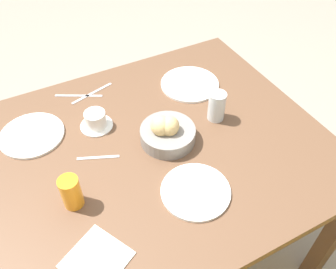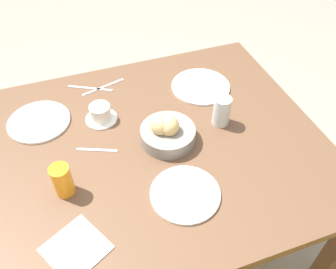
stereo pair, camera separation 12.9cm
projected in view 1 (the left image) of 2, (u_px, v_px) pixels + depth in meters
The scene contains 13 objects.
ground_plane at pixel (158, 243), 1.83m from camera, with size 10.00×10.00×0.00m, color gray.
dining_table at pixel (155, 161), 1.37m from camera, with size 1.25×1.05×0.74m.
bread_basket at pixel (167, 133), 1.29m from camera, with size 0.20×0.20×0.12m.
plate_near_left at pixel (190, 84), 1.55m from camera, with size 0.25×0.25×0.01m.
plate_near_right at pixel (32, 135), 1.33m from camera, with size 0.24×0.24×0.01m.
plate_far_center at pixel (196, 191), 1.15m from camera, with size 0.23×0.23×0.01m.
juice_glass at pixel (71, 192), 1.08m from camera, with size 0.06×0.06×0.12m.
water_tumbler at pixel (217, 106), 1.36m from camera, with size 0.07×0.07×0.12m.
coffee_cup at pixel (96, 120), 1.35m from camera, with size 0.12×0.12×0.07m.
fork_silver at pixel (79, 96), 1.50m from camera, with size 0.18×0.10×0.00m.
knife_silver at pixel (92, 93), 1.51m from camera, with size 0.19×0.06×0.00m.
spoon_coffee at pixel (98, 158), 1.26m from camera, with size 0.14×0.07×0.00m.
napkin at pixel (97, 260), 0.99m from camera, with size 0.21×0.21×0.00m.
Camera 1 is at (0.37, 0.80, 1.70)m, focal length 38.00 mm.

